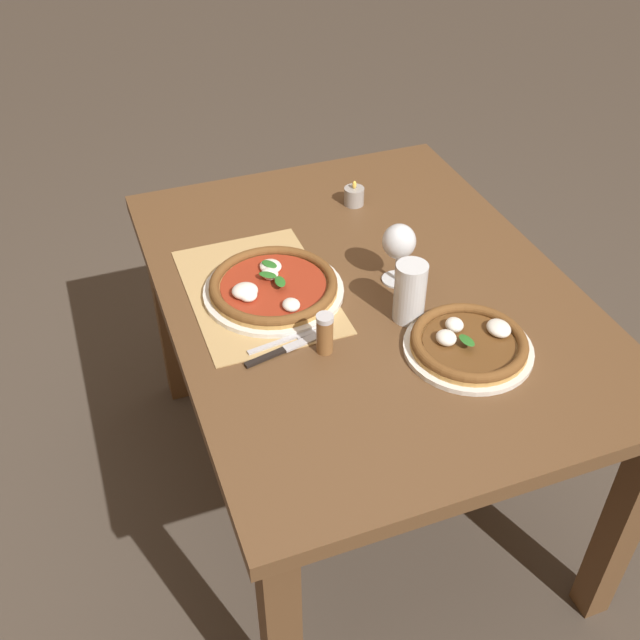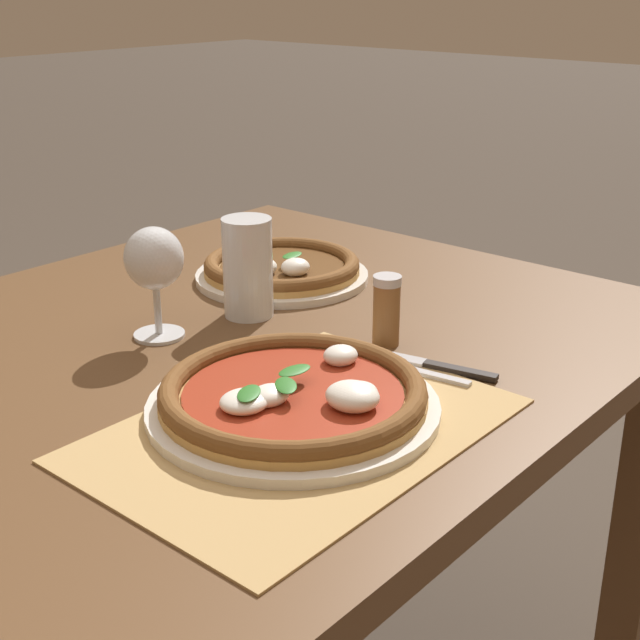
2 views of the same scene
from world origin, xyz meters
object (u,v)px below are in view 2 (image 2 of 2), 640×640
(pizza_far, at_px, (281,268))
(fork, at_px, (395,366))
(wine_glass, at_px, (154,263))
(pizza_near, at_px, (295,396))
(knife, at_px, (415,361))
(pint_glass, at_px, (248,270))
(pepper_shaker, at_px, (386,310))

(pizza_far, distance_m, fork, 0.39)
(wine_glass, bearing_deg, pizza_far, 7.53)
(pizza_near, distance_m, knife, 0.20)
(wine_glass, xyz_separation_m, pint_glass, (0.14, -0.04, -0.04))
(pizza_far, xyz_separation_m, pepper_shaker, (-0.11, -0.29, 0.03))
(knife, xyz_separation_m, pepper_shaker, (0.03, 0.07, 0.04))
(pizza_far, height_order, pepper_shaker, pepper_shaker)
(fork, distance_m, pepper_shaker, 0.09)
(fork, bearing_deg, pint_glass, 86.29)
(pint_glass, distance_m, pepper_shaker, 0.22)
(wine_glass, height_order, pepper_shaker, wine_glass)
(pizza_far, bearing_deg, pint_glass, -153.55)
(pizza_near, bearing_deg, knife, -7.33)
(wine_glass, bearing_deg, pint_glass, -14.32)
(wine_glass, height_order, pint_glass, wine_glass)
(pizza_near, distance_m, pizza_far, 0.48)
(knife, distance_m, pepper_shaker, 0.09)
(pizza_near, xyz_separation_m, fork, (0.17, -0.01, -0.02))
(pint_glass, bearing_deg, pizza_near, -125.94)
(wine_glass, distance_m, pint_glass, 0.15)
(pizza_near, height_order, fork, pizza_near)
(pizza_far, distance_m, pint_glass, 0.17)
(pint_glass, height_order, knife, pint_glass)
(pint_glass, height_order, pepper_shaker, pint_glass)
(wine_glass, xyz_separation_m, pepper_shaker, (0.18, -0.25, -0.06))
(pizza_far, xyz_separation_m, knife, (-0.14, -0.36, -0.01))
(pizza_far, height_order, wine_glass, wine_glass)
(fork, bearing_deg, pepper_shaker, 44.96)
(pint_glass, xyz_separation_m, pepper_shaker, (0.04, -0.22, -0.02))
(fork, bearing_deg, knife, -21.40)
(wine_glass, xyz_separation_m, fork, (0.12, -0.31, -0.10))
(pizza_near, xyz_separation_m, wine_glass, (0.05, 0.30, 0.08))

